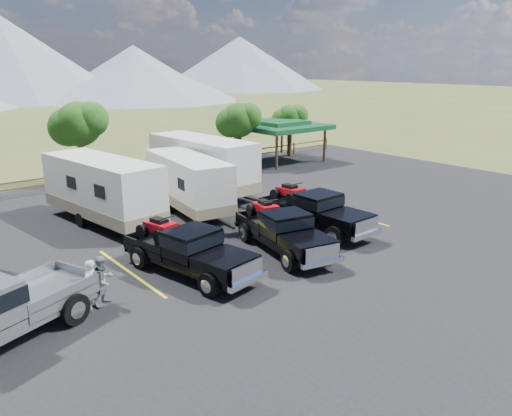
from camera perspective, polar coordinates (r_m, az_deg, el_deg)
ground at (r=19.47m, az=7.36°, el=-6.60°), size 320.00×320.00×0.00m
asphalt_lot at (r=21.48m, az=1.57°, el=-4.18°), size 44.00×34.00×0.04m
stall_lines at (r=22.19m, az=-0.12°, el=-3.42°), size 12.12×5.50×0.01m
tree_ne_a at (r=36.90m, az=-2.02°, el=9.97°), size 3.11×2.92×4.76m
tree_ne_b at (r=41.54m, az=3.85°, el=10.16°), size 2.77×2.59×4.27m
tree_north at (r=33.38m, az=-19.65°, el=9.00°), size 3.46×3.24×5.25m
rail_fence at (r=34.96m, az=-12.65°, el=4.46°), size 36.12×0.12×1.00m
pavilion at (r=39.51m, az=2.72°, el=9.37°), size 6.20×6.20×3.22m
rig_left at (r=18.42m, az=-7.80°, el=-4.72°), size 2.88×6.02×1.93m
rig_center at (r=20.44m, az=3.08°, el=-2.50°), size 2.90×5.93×1.90m
rig_right at (r=23.14m, az=6.65°, el=-0.21°), size 2.26×6.04×2.00m
trailer_left at (r=24.87m, az=-17.13°, el=1.98°), size 3.31×9.12×3.15m
trailer_center at (r=26.03m, az=-7.78°, el=2.85°), size 3.05×8.33×2.88m
trailer_right at (r=29.55m, az=-6.17°, el=4.94°), size 2.89×9.51×3.30m
person_a at (r=16.55m, az=-18.44°, el=-8.34°), size 0.71×0.69×1.64m
person_b at (r=16.75m, az=-17.04°, el=-7.92°), size 0.99×0.91×1.64m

